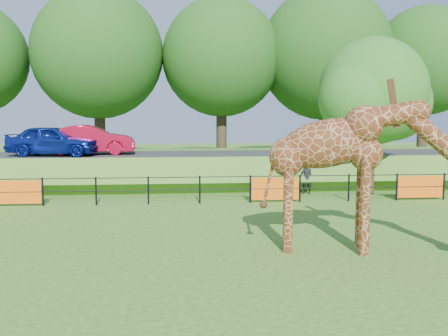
# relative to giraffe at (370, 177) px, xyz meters

# --- Properties ---
(ground) EXTENTS (90.00, 90.00, 0.00)m
(ground) POSITION_rel_giraffe_xyz_m (-4.07, -0.85, -1.96)
(ground) COLOR #346619
(ground) RESTS_ON ground
(giraffe) EXTENTS (5.57, 2.08, 3.91)m
(giraffe) POSITION_rel_giraffe_xyz_m (0.00, 0.00, 0.00)
(giraffe) COLOR #5E2C13
(giraffe) RESTS_ON ground
(perimeter_fence) EXTENTS (28.07, 0.10, 1.10)m
(perimeter_fence) POSITION_rel_giraffe_xyz_m (-4.07, 7.15, -1.41)
(perimeter_fence) COLOR black
(perimeter_fence) RESTS_ON ground
(embankment) EXTENTS (40.00, 9.00, 1.30)m
(embankment) POSITION_rel_giraffe_xyz_m (-4.07, 14.65, -1.31)
(embankment) COLOR #346619
(embankment) RESTS_ON ground
(road) EXTENTS (40.00, 5.00, 0.12)m
(road) POSITION_rel_giraffe_xyz_m (-4.07, 13.15, -0.60)
(road) COLOR #2B2B2D
(road) RESTS_ON embankment
(car_blue) EXTENTS (4.62, 2.34, 1.51)m
(car_blue) POSITION_rel_giraffe_xyz_m (-11.08, 13.02, 0.22)
(car_blue) COLOR #122797
(car_blue) RESTS_ON road
(car_red) EXTENTS (4.60, 1.85, 1.49)m
(car_red) POSITION_rel_giraffe_xyz_m (-9.40, 13.66, 0.21)
(car_red) COLOR red
(car_red) RESTS_ON road
(visitor) EXTENTS (0.52, 0.34, 1.41)m
(visitor) POSITION_rel_giraffe_xyz_m (0.68, 9.06, -1.25)
(visitor) COLOR black
(visitor) RESTS_ON ground
(tree_east) EXTENTS (5.40, 4.71, 6.76)m
(tree_east) POSITION_rel_giraffe_xyz_m (3.52, 8.78, 2.33)
(tree_east) COLOR #312516
(tree_east) RESTS_ON ground
(bg_tree_line) EXTENTS (37.30, 8.80, 11.82)m
(bg_tree_line) POSITION_rel_giraffe_xyz_m (-2.18, 21.15, 5.24)
(bg_tree_line) COLOR #312516
(bg_tree_line) RESTS_ON ground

